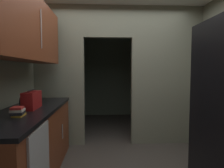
{
  "coord_description": "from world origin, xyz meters",
  "views": [
    {
      "loc": [
        -0.31,
        -2.22,
        1.39
      ],
      "look_at": [
        -0.17,
        0.63,
        1.19
      ],
      "focal_mm": 30.95,
      "sensor_mm": 36.0,
      "label": 1
    }
  ],
  "objects": [
    {
      "name": "kitchen_partition",
      "position": [
        0.06,
        1.4,
        1.37
      ],
      "size": [
        3.11,
        0.12,
        2.58
      ],
      "color": "gray",
      "rests_on": "ground"
    },
    {
      "name": "adjoining_room_shell",
      "position": [
        0.0,
        3.09,
        1.29
      ],
      "size": [
        3.11,
        2.5,
        2.58
      ],
      "color": "slate",
      "rests_on": "ground"
    },
    {
      "name": "lower_cabinet_run",
      "position": [
        -1.23,
        0.2,
        0.46
      ],
      "size": [
        0.65,
        2.1,
        0.91
      ],
      "color": "brown",
      "rests_on": "ground"
    },
    {
      "name": "upper_cabinet_counterside",
      "position": [
        -1.23,
        0.2,
        1.9
      ],
      "size": [
        0.36,
        1.89,
        0.78
      ],
      "color": "brown"
    },
    {
      "name": "boombox",
      "position": [
        -1.2,
        0.24,
        1.02
      ],
      "size": [
        0.15,
        0.36,
        0.24
      ],
      "color": "maroon",
      "rests_on": "lower_cabinet_run"
    },
    {
      "name": "book_stack",
      "position": [
        -1.2,
        -0.17,
        0.96
      ],
      "size": [
        0.15,
        0.17,
        0.1
      ],
      "color": "gold",
      "rests_on": "lower_cabinet_run"
    }
  ]
}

